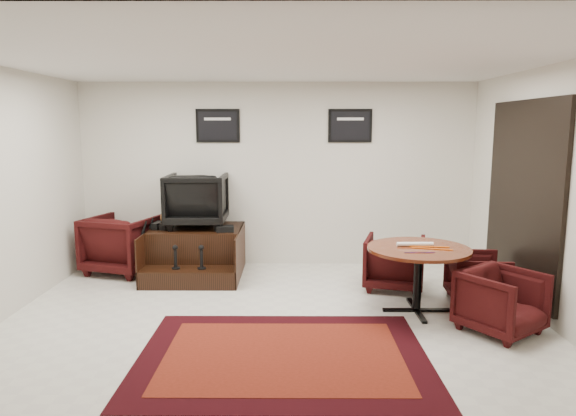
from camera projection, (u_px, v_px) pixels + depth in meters
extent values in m
plane|color=silver|center=(272.00, 323.00, 5.63)|extent=(6.00, 6.00, 0.00)
cube|color=beige|center=(277.00, 175.00, 7.88)|extent=(6.00, 0.02, 2.80)
cube|color=beige|center=(255.00, 257.00, 2.94)|extent=(6.00, 0.02, 2.80)
cube|color=beige|center=(556.00, 198.00, 5.40)|extent=(0.02, 5.00, 2.80)
cube|color=white|center=(271.00, 60.00, 5.19)|extent=(6.00, 5.00, 0.02)
cube|color=black|center=(523.00, 198.00, 6.10)|extent=(0.05, 1.90, 2.30)
cube|color=black|center=(522.00, 198.00, 6.10)|extent=(0.02, 1.72, 2.12)
cube|color=black|center=(522.00, 198.00, 6.10)|extent=(0.03, 0.05, 2.12)
cube|color=black|center=(218.00, 126.00, 7.75)|extent=(0.66, 0.03, 0.50)
cube|color=black|center=(218.00, 126.00, 7.73)|extent=(0.58, 0.01, 0.42)
cube|color=silver|center=(217.00, 119.00, 7.71)|extent=(0.40, 0.00, 0.04)
cube|color=black|center=(350.00, 126.00, 7.74)|extent=(0.66, 0.03, 0.50)
cube|color=black|center=(350.00, 126.00, 7.72)|extent=(0.58, 0.01, 0.42)
cube|color=silver|center=(350.00, 119.00, 7.70)|extent=(0.40, 0.00, 0.04)
cube|color=black|center=(283.00, 356.00, 4.83)|extent=(2.72, 2.04, 0.01)
cube|color=#56180C|center=(283.00, 355.00, 4.83)|extent=(2.23, 1.55, 0.01)
cube|color=black|center=(198.00, 250.00, 7.56)|extent=(1.31, 0.97, 0.68)
cube|color=black|center=(189.00, 278.00, 6.92)|extent=(1.31, 0.39, 0.24)
cube|color=black|center=(150.00, 253.00, 7.37)|extent=(0.02, 1.36, 0.68)
cube|color=black|center=(240.00, 253.00, 7.36)|extent=(0.02, 1.36, 0.68)
cylinder|color=black|center=(176.00, 268.00, 6.90)|extent=(0.11, 0.11, 0.02)
cylinder|color=black|center=(175.00, 259.00, 6.88)|extent=(0.04, 0.04, 0.24)
sphere|color=black|center=(175.00, 248.00, 6.86)|extent=(0.07, 0.07, 0.07)
cylinder|color=black|center=(202.00, 268.00, 6.90)|extent=(0.11, 0.11, 0.02)
cylinder|color=black|center=(201.00, 259.00, 6.88)|extent=(0.04, 0.04, 0.24)
sphere|color=black|center=(201.00, 248.00, 6.86)|extent=(0.07, 0.07, 0.07)
imported|color=black|center=(197.00, 197.00, 7.49)|extent=(0.86, 0.81, 0.87)
cube|color=black|center=(157.00, 225.00, 7.40)|extent=(0.12, 0.27, 0.10)
cube|color=black|center=(165.00, 226.00, 7.38)|extent=(0.12, 0.27, 0.10)
cube|color=black|center=(225.00, 229.00, 7.19)|extent=(0.26, 0.19, 0.08)
imported|color=black|center=(123.00, 241.00, 7.56)|extent=(1.12, 1.08, 0.94)
cylinder|color=#451709|center=(419.00, 249.00, 5.88)|extent=(1.17, 1.17, 0.04)
cylinder|color=black|center=(418.00, 279.00, 5.94)|extent=(0.09, 0.09, 0.69)
cube|color=black|center=(416.00, 310.00, 6.00)|extent=(0.79, 0.06, 0.03)
cube|color=black|center=(416.00, 310.00, 6.00)|extent=(0.06, 0.79, 0.03)
imported|color=black|center=(395.00, 260.00, 6.81)|extent=(0.91, 0.88, 0.78)
imported|color=black|center=(477.00, 275.00, 6.28)|extent=(0.66, 0.69, 0.67)
imported|color=black|center=(501.00, 299.00, 5.33)|extent=(0.97, 0.96, 0.73)
cylinder|color=white|center=(415.00, 244.00, 5.94)|extent=(0.42, 0.06, 0.05)
cylinder|color=orange|center=(432.00, 249.00, 5.80)|extent=(0.44, 0.12, 0.01)
cylinder|color=orange|center=(430.00, 247.00, 5.90)|extent=(0.45, 0.06, 0.01)
cylinder|color=#4C1933|center=(409.00, 252.00, 5.63)|extent=(0.10, 0.03, 0.01)
cylinder|color=#4C1933|center=(414.00, 252.00, 5.63)|extent=(0.10, 0.03, 0.01)
cylinder|color=#4C1933|center=(420.00, 252.00, 5.63)|extent=(0.10, 0.03, 0.01)
cylinder|color=#4C1933|center=(425.00, 253.00, 5.63)|extent=(0.10, 0.03, 0.01)
cylinder|color=#4C1933|center=(431.00, 253.00, 5.63)|extent=(0.10, 0.03, 0.01)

